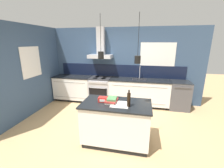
% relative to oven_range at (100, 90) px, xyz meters
% --- Properties ---
extents(ground_plane, '(16.00, 16.00, 0.00)m').
position_rel_oven_range_xyz_m(ground_plane, '(0.65, -1.69, -0.46)').
color(ground_plane, tan).
rests_on(ground_plane, ground).
extents(wall_back, '(5.60, 2.59, 2.60)m').
position_rel_oven_range_xyz_m(wall_back, '(0.62, 0.31, 0.90)').
color(wall_back, '#354C6B').
rests_on(wall_back, ground_plane).
extents(wall_left, '(0.08, 3.80, 2.60)m').
position_rel_oven_range_xyz_m(wall_left, '(-1.78, -0.99, 0.85)').
color(wall_left, '#354C6B').
rests_on(wall_left, ground_plane).
extents(counter_run_left, '(1.36, 0.64, 0.91)m').
position_rel_oven_range_xyz_m(counter_run_left, '(-1.04, 0.01, 0.01)').
color(counter_run_left, black).
rests_on(counter_run_left, ground_plane).
extents(counter_run_sink, '(1.99, 0.64, 1.33)m').
position_rel_oven_range_xyz_m(counter_run_sink, '(1.35, 0.01, 0.01)').
color(counter_run_sink, black).
rests_on(counter_run_sink, ground_plane).
extents(oven_range, '(0.73, 0.66, 0.91)m').
position_rel_oven_range_xyz_m(oven_range, '(0.00, 0.00, 0.00)').
color(oven_range, '#B5B5BA').
rests_on(oven_range, ground_plane).
extents(dishwasher, '(0.61, 0.65, 0.91)m').
position_rel_oven_range_xyz_m(dishwasher, '(2.65, 0.00, -0.00)').
color(dishwasher, '#4C4C51').
rests_on(dishwasher, ground_plane).
extents(kitchen_island, '(1.42, 0.79, 0.91)m').
position_rel_oven_range_xyz_m(kitchen_island, '(0.96, -2.11, 0.00)').
color(kitchen_island, black).
rests_on(kitchen_island, ground_plane).
extents(bottle_on_island, '(0.07, 0.07, 0.34)m').
position_rel_oven_range_xyz_m(bottle_on_island, '(1.22, -2.23, 0.60)').
color(bottle_on_island, black).
rests_on(bottle_on_island, kitchen_island).
extents(book_stack, '(0.24, 0.33, 0.10)m').
position_rel_oven_range_xyz_m(book_stack, '(0.85, -2.09, 0.50)').
color(book_stack, beige).
rests_on(book_stack, kitchen_island).
extents(red_supply_box, '(0.20, 0.14, 0.10)m').
position_rel_oven_range_xyz_m(red_supply_box, '(0.68, -2.10, 0.50)').
color(red_supply_box, red).
rests_on(red_supply_box, kitchen_island).
extents(paper_pile, '(0.35, 0.35, 0.01)m').
position_rel_oven_range_xyz_m(paper_pile, '(1.04, -2.17, 0.46)').
color(paper_pile, silver).
rests_on(paper_pile, kitchen_island).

